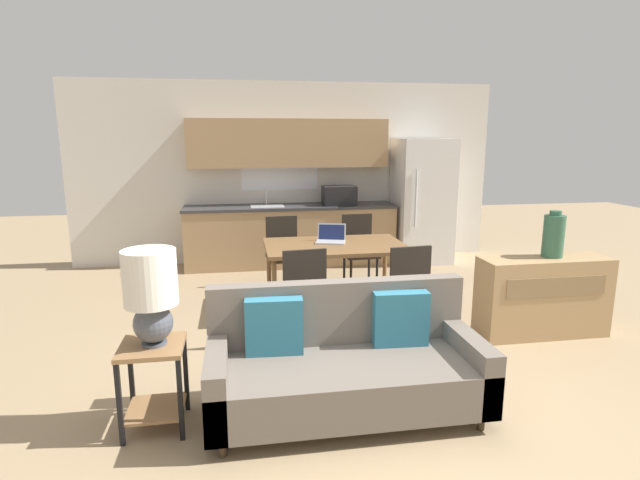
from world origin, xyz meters
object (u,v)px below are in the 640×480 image
at_px(couch, 344,364).
at_px(side_table, 154,373).
at_px(dining_chair_far_left, 283,250).
at_px(dining_chair_far_right, 359,247).
at_px(laptop, 331,238).
at_px(dining_chair_near_right, 404,287).
at_px(credenza, 543,296).
at_px(refrigerator, 422,201).
at_px(dining_chair_near_left, 302,291).
at_px(dining_table, 335,249).
at_px(table_lamp, 151,291).
at_px(vase, 554,235).

bearing_deg(couch, side_table, -179.08).
xyz_separation_m(dining_chair_far_left, dining_chair_far_right, (0.98, 0.02, 0.00)).
bearing_deg(laptop, side_table, -109.02).
bearing_deg(laptop, couch, -81.74).
bearing_deg(dining_chair_near_right, credenza, 166.93).
relative_size(refrigerator, dining_chair_near_right, 2.04).
bearing_deg(dining_chair_far_right, dining_chair_far_left, 179.14).
relative_size(refrigerator, dining_chair_near_left, 2.04).
bearing_deg(dining_table, credenza, -30.12).
xyz_separation_m(dining_table, couch, (-0.35, -2.08, -0.34)).
bearing_deg(dining_chair_near_left, couch, 90.15).
xyz_separation_m(credenza, dining_chair_far_right, (-1.35, 1.93, 0.11)).
bearing_deg(refrigerator, couch, -117.32).
bearing_deg(laptop, dining_chair_near_right, -46.43).
bearing_deg(side_table, table_lamp, 9.39).
height_order(vase, dining_chair_near_right, vase).
height_order(refrigerator, table_lamp, refrigerator).
bearing_deg(couch, dining_table, 80.53).
xyz_separation_m(dining_chair_near_left, dining_chair_far_right, (0.97, 1.72, 0.00)).
distance_m(credenza, dining_chair_far_right, 2.36).
bearing_deg(credenza, dining_table, 149.88).
height_order(refrigerator, dining_chair_far_left, refrigerator).
distance_m(refrigerator, dining_chair_near_right, 3.13).
xyz_separation_m(table_lamp, dining_chair_near_left, (1.12, 1.24, -0.45)).
distance_m(credenza, dining_chair_far_left, 3.01).
bearing_deg(dining_table, vase, -28.12).
height_order(couch, credenza, couch).
height_order(couch, dining_chair_far_right, dining_chair_far_right).
relative_size(couch, table_lamp, 2.99).
distance_m(table_lamp, dining_chair_far_right, 3.65).
distance_m(credenza, laptop, 2.24).
bearing_deg(dining_chair_near_right, dining_table, -66.54).
relative_size(credenza, dining_chair_near_right, 1.37).
height_order(table_lamp, dining_chair_far_left, table_lamp).
height_order(dining_chair_near_right, laptop, laptop).
relative_size(table_lamp, dining_chair_near_left, 0.69).
xyz_separation_m(table_lamp, dining_chair_far_left, (1.11, 2.94, -0.45)).
relative_size(dining_table, dining_chair_near_right, 1.68).
distance_m(dining_chair_near_left, laptop, 1.12).
distance_m(dining_chair_near_right, dining_chair_far_left, 2.00).
bearing_deg(couch, laptop, 81.61).
bearing_deg(vase, side_table, -163.09).
bearing_deg(vase, credenza, -153.99).
distance_m(dining_table, dining_chair_near_left, 1.00).
relative_size(credenza, vase, 2.80).
height_order(side_table, dining_chair_near_left, dining_chair_near_left).
bearing_deg(laptop, table_lamp, -108.74).
height_order(side_table, dining_chair_far_left, dining_chair_far_left).
relative_size(refrigerator, table_lamp, 2.98).
height_order(dining_chair_near_left, laptop, laptop).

